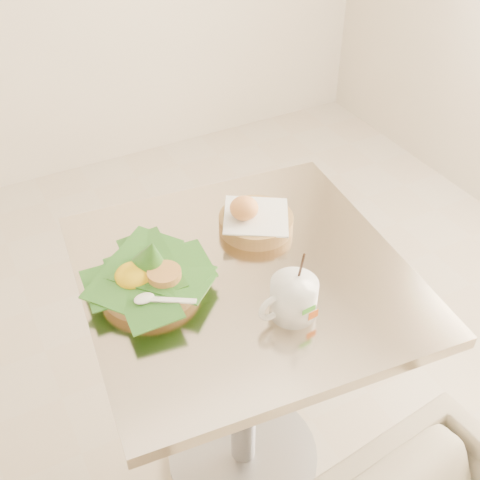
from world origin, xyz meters
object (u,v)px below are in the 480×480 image
coffee_mug (293,298)px  cafe_table (244,338)px  bread_basket (254,220)px  rice_basket (149,275)px

coffee_mug → cafe_table: bearing=99.1°
coffee_mug → bread_basket: bearing=76.4°
cafe_table → bread_basket: bread_basket is taller
rice_basket → coffee_mug: size_ratio=1.61×
rice_basket → bread_basket: rice_basket is taller
bread_basket → cafe_table: bearing=-126.8°
bread_basket → coffee_mug: coffee_mug is taller
cafe_table → coffee_mug: size_ratio=4.63×
bread_basket → rice_basket: bearing=-165.9°
cafe_table → bread_basket: 0.29m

